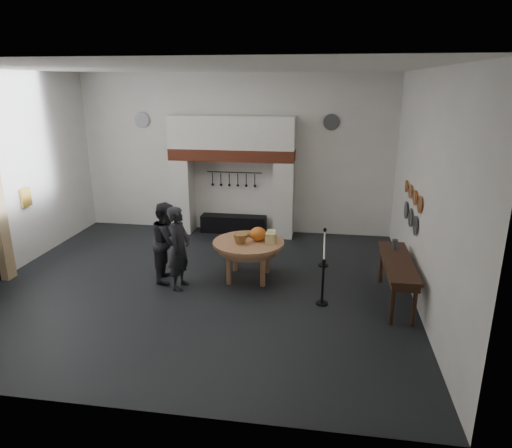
% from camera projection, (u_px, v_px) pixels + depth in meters
% --- Properties ---
extents(floor, '(9.00, 8.00, 0.02)m').
position_uv_depth(floor, '(200.00, 285.00, 9.96)').
color(floor, black).
rests_on(floor, ground).
extents(ceiling, '(9.00, 8.00, 0.02)m').
position_uv_depth(ceiling, '(191.00, 68.00, 8.62)').
color(ceiling, silver).
rests_on(ceiling, wall_back).
extents(wall_back, '(9.00, 0.02, 4.50)m').
position_uv_depth(wall_back, '(235.00, 155.00, 13.06)').
color(wall_back, white).
rests_on(wall_back, floor).
extents(wall_front, '(9.00, 0.02, 4.50)m').
position_uv_depth(wall_front, '(104.00, 254.00, 5.52)').
color(wall_front, white).
rests_on(wall_front, floor).
extents(wall_right, '(0.02, 8.00, 4.50)m').
position_uv_depth(wall_right, '(426.00, 192.00, 8.63)').
color(wall_right, white).
rests_on(wall_right, floor).
extents(chimney_pier_left, '(0.55, 0.70, 2.15)m').
position_uv_depth(chimney_pier_left, '(183.00, 195.00, 13.30)').
color(chimney_pier_left, silver).
rests_on(chimney_pier_left, floor).
extents(chimney_pier_right, '(0.55, 0.70, 2.15)m').
position_uv_depth(chimney_pier_right, '(284.00, 199.00, 12.87)').
color(chimney_pier_right, silver).
rests_on(chimney_pier_right, floor).
extents(hearth_brick_band, '(3.50, 0.72, 0.32)m').
position_uv_depth(hearth_brick_band, '(232.00, 154.00, 12.72)').
color(hearth_brick_band, '#9E442B').
rests_on(hearth_brick_band, chimney_pier_left).
extents(chimney_hood, '(3.50, 0.70, 0.90)m').
position_uv_depth(chimney_hood, '(232.00, 132.00, 12.53)').
color(chimney_hood, silver).
rests_on(chimney_hood, hearth_brick_band).
extents(iron_range, '(1.90, 0.45, 0.50)m').
position_uv_depth(iron_range, '(234.00, 224.00, 13.40)').
color(iron_range, black).
rests_on(iron_range, floor).
extents(utensil_rail, '(1.60, 0.02, 0.02)m').
position_uv_depth(utensil_rail, '(234.00, 172.00, 13.14)').
color(utensil_rail, black).
rests_on(utensil_rail, wall_back).
extents(wall_plaque, '(0.05, 0.34, 0.44)m').
position_uv_depth(wall_plaque, '(26.00, 198.00, 10.89)').
color(wall_plaque, gold).
rests_on(wall_plaque, wall_left).
extents(work_table, '(1.87, 1.87, 0.07)m').
position_uv_depth(work_table, '(248.00, 243.00, 10.07)').
color(work_table, '#A87A4F').
rests_on(work_table, floor).
extents(pumpkin, '(0.36, 0.36, 0.31)m').
position_uv_depth(pumpkin, '(258.00, 234.00, 10.08)').
color(pumpkin, '#D15E1D').
rests_on(pumpkin, work_table).
extents(cheese_block_big, '(0.22, 0.22, 0.24)m').
position_uv_depth(cheese_block_big, '(271.00, 238.00, 9.90)').
color(cheese_block_big, '#D0C37C').
rests_on(cheese_block_big, work_table).
extents(cheese_block_small, '(0.18, 0.18, 0.20)m').
position_uv_depth(cheese_block_small, '(271.00, 235.00, 10.19)').
color(cheese_block_small, '#F1EA90').
rests_on(cheese_block_small, work_table).
extents(wicker_basket, '(0.38, 0.38, 0.22)m').
position_uv_depth(wicker_basket, '(240.00, 239.00, 9.91)').
color(wicker_basket, '#A46A3C').
rests_on(wicker_basket, work_table).
extents(bread_loaf, '(0.31, 0.18, 0.13)m').
position_uv_depth(bread_loaf, '(247.00, 233.00, 10.38)').
color(bread_loaf, '#A97E3C').
rests_on(bread_loaf, work_table).
extents(visitor_near, '(0.50, 0.70, 1.80)m').
position_uv_depth(visitor_near, '(179.00, 248.00, 9.58)').
color(visitor_near, black).
rests_on(visitor_near, floor).
extents(visitor_far, '(0.77, 0.93, 1.77)m').
position_uv_depth(visitor_far, '(167.00, 242.00, 10.02)').
color(visitor_far, '#222227').
rests_on(visitor_far, floor).
extents(side_table, '(0.55, 2.20, 0.06)m').
position_uv_depth(side_table, '(398.00, 262.00, 8.94)').
color(side_table, '#3A2215').
rests_on(side_table, floor).
extents(pewter_jug, '(0.12, 0.12, 0.22)m').
position_uv_depth(pewter_jug, '(395.00, 245.00, 9.46)').
color(pewter_jug, '#54555A').
rests_on(pewter_jug, side_table).
extents(copper_pan_a, '(0.03, 0.34, 0.34)m').
position_uv_depth(copper_pan_a, '(420.00, 204.00, 8.91)').
color(copper_pan_a, '#C6662D').
rests_on(copper_pan_a, wall_right).
extents(copper_pan_b, '(0.03, 0.32, 0.32)m').
position_uv_depth(copper_pan_b, '(415.00, 198.00, 9.43)').
color(copper_pan_b, '#C6662D').
rests_on(copper_pan_b, wall_right).
extents(copper_pan_c, '(0.03, 0.30, 0.30)m').
position_uv_depth(copper_pan_c, '(410.00, 192.00, 9.95)').
color(copper_pan_c, '#C6662D').
rests_on(copper_pan_c, wall_right).
extents(copper_pan_d, '(0.03, 0.28, 0.28)m').
position_uv_depth(copper_pan_d, '(406.00, 186.00, 10.47)').
color(copper_pan_d, '#C6662D').
rests_on(copper_pan_d, wall_right).
extents(pewter_plate_left, '(0.03, 0.40, 0.40)m').
position_uv_depth(pewter_plate_left, '(415.00, 226.00, 9.25)').
color(pewter_plate_left, '#4C4C51').
rests_on(pewter_plate_left, wall_right).
extents(pewter_plate_mid, '(0.03, 0.40, 0.40)m').
position_uv_depth(pewter_plate_mid, '(410.00, 217.00, 9.82)').
color(pewter_plate_mid, '#4C4C51').
rests_on(pewter_plate_mid, wall_right).
extents(pewter_plate_right, '(0.03, 0.40, 0.40)m').
position_uv_depth(pewter_plate_right, '(406.00, 210.00, 10.38)').
color(pewter_plate_right, '#4C4C51').
rests_on(pewter_plate_right, wall_right).
extents(pewter_plate_back_left, '(0.44, 0.03, 0.44)m').
position_uv_depth(pewter_plate_back_left, '(142.00, 120.00, 13.14)').
color(pewter_plate_back_left, '#4C4C51').
rests_on(pewter_plate_back_left, wall_back).
extents(pewter_plate_back_right, '(0.44, 0.03, 0.44)m').
position_uv_depth(pewter_plate_back_right, '(331.00, 122.00, 12.35)').
color(pewter_plate_back_right, '#4C4C51').
rests_on(pewter_plate_back_right, wall_back).
extents(barrier_post_near, '(0.05, 0.05, 0.90)m').
position_uv_depth(barrier_post_near, '(323.00, 283.00, 8.97)').
color(barrier_post_near, black).
rests_on(barrier_post_near, floor).
extents(barrier_post_far, '(0.05, 0.05, 0.90)m').
position_uv_depth(barrier_post_far, '(324.00, 248.00, 10.86)').
color(barrier_post_far, black).
rests_on(barrier_post_far, floor).
extents(barrier_rope, '(0.04, 2.00, 0.04)m').
position_uv_depth(barrier_rope, '(324.00, 247.00, 9.80)').
color(barrier_rope, white).
rests_on(barrier_rope, barrier_post_near).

